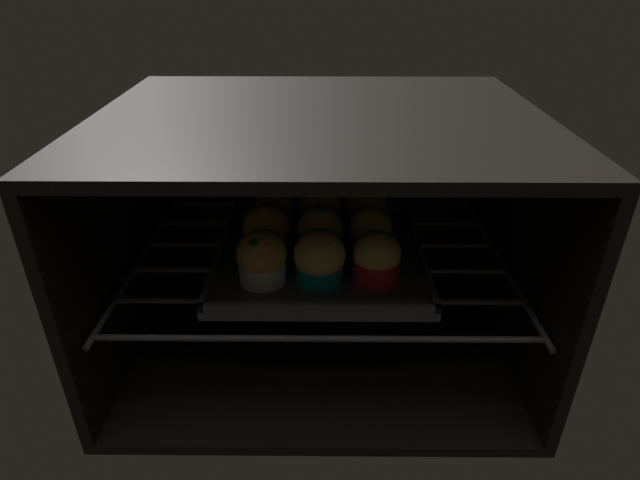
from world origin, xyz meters
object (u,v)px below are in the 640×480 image
object	(u,v)px
muffin_row0_col2	(377,259)
muffin_row2_col2	(365,210)
muffin_row1_col1	(318,232)
baking_tray	(320,255)
muffin_row1_col2	(371,233)
muffin_row0_col1	(317,259)
muffin_row1_col0	(266,231)
muffin_row0_col0	(262,259)
muffin_row2_col1	(321,208)
muffin_row2_col0	(275,209)

from	to	relation	value
muffin_row0_col2	muffin_row2_col2	bearing A→B (deg)	91.89
muffin_row1_col1	baking_tray	bearing A→B (deg)	28.98
muffin_row1_col1	muffin_row0_col2	bearing A→B (deg)	-42.81
baking_tray	muffin_row1_col2	world-z (taller)	muffin_row1_col2
muffin_row0_col1	muffin_row1_col2	distance (cm)	10.51
muffin_row0_col2	muffin_row1_col1	bearing A→B (deg)	137.19
muffin_row0_col1	muffin_row0_col2	xyz separation A→B (cm)	(7.84, 0.21, -0.14)
muffin_row0_col1	muffin_row0_col2	world-z (taller)	muffin_row0_col1
baking_tray	muffin_row0_col1	size ratio (longest dim) A/B	4.00
muffin_row0_col2	muffin_row1_col2	xyz separation A→B (cm)	(-0.24, 7.04, 0.25)
muffin_row1_col0	muffin_row0_col0	bearing A→B (deg)	-89.14
muffin_row1_col2	baking_tray	bearing A→B (deg)	177.49
muffin_row0_col1	muffin_row2_col1	distance (cm)	15.05
muffin_row2_col0	muffin_row2_col1	xyz separation A→B (cm)	(7.18, -0.34, 0.36)
baking_tray	muffin_row2_col1	distance (cm)	8.53
muffin_row0_col2	muffin_row1_col0	size ratio (longest dim) A/B	0.93
muffin_row0_col2	muffin_row2_col1	bearing A→B (deg)	116.75
muffin_row0_col0	muffin_row1_col0	size ratio (longest dim) A/B	0.96
muffin_row0_col0	muffin_row2_col1	size ratio (longest dim) A/B	0.95
muffin_row2_col1	muffin_row0_col0	bearing A→B (deg)	-117.12
muffin_row1_col2	muffin_row2_col0	bearing A→B (deg)	150.60
muffin_row0_col1	muffin_row2_col0	bearing A→B (deg)	113.91
muffin_row0_col0	muffin_row2_col2	distance (cm)	21.19
muffin_row2_col2	muffin_row2_col0	bearing A→B (deg)	179.71
muffin_row0_col0	muffin_row1_col0	world-z (taller)	muffin_row1_col0
muffin_row1_col1	muffin_row2_col2	bearing A→B (deg)	47.12
muffin_row0_col1	muffin_row2_col2	bearing A→B (deg)	64.37
muffin_row0_col1	muffin_row2_col2	distance (cm)	16.98
baking_tray	muffin_row2_col0	distance (cm)	11.20
muffin_row2_col1	muffin_row2_col2	xyz separation A→B (cm)	(6.98, 0.26, -0.34)
muffin_row0_col0	muffin_row0_col1	world-z (taller)	same
muffin_row2_col0	muffin_row1_col2	bearing A→B (deg)	-29.40
muffin_row1_col2	muffin_row2_col2	size ratio (longest dim) A/B	1.02
muffin_row0_col0	muffin_row1_col1	xyz separation A→B (cm)	(7.36, 7.41, 0.11)
baking_tray	muffin_row2_col2	size ratio (longest dim) A/B	4.07
muffin_row1_col0	muffin_row2_col2	bearing A→B (deg)	28.03
muffin_row0_col1	muffin_row1_col2	bearing A→B (deg)	43.65
muffin_row0_col2	muffin_row2_col1	distance (cm)	16.62
muffin_row2_col1	baking_tray	bearing A→B (deg)	-90.61
muffin_row1_col1	muffin_row1_col0	bearing A→B (deg)	-179.98
baking_tray	muffin_row1_col1	world-z (taller)	muffin_row1_col1
muffin_row0_col1	muffin_row2_col1	xyz separation A→B (cm)	(0.36, 15.04, 0.25)
muffin_row0_col2	muffin_row1_col2	bearing A→B (deg)	91.94
muffin_row1_col2	muffin_row2_col0	world-z (taller)	muffin_row1_col2
baking_tray	muffin_row2_col2	distance (cm)	11.13
muffin_row1_col0	muffin_row2_col0	xyz separation A→B (cm)	(0.62, 7.94, -0.35)
muffin_row0_col0	muffin_row1_col2	world-z (taller)	same
muffin_row1_col0	baking_tray	bearing A→B (deg)	1.04
muffin_row0_col0	muffin_row1_col1	world-z (taller)	muffin_row1_col1
muffin_row2_col1	muffin_row1_col2	bearing A→B (deg)	-47.10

